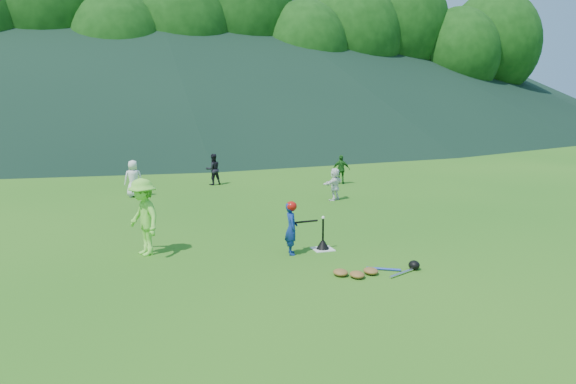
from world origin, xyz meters
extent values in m
plane|color=#246216|center=(0.00, 0.00, 0.00)|extent=(120.00, 120.00, 0.00)
cube|color=silver|center=(0.00, 0.00, 0.01)|extent=(0.45, 0.45, 0.02)
sphere|color=white|center=(0.00, 0.00, 0.74)|extent=(0.08, 0.08, 0.08)
imported|color=navy|center=(-0.79, -0.11, 0.58)|extent=(0.34, 0.46, 1.15)
imported|color=#78DD41|center=(-3.84, 0.85, 0.84)|extent=(0.97, 1.24, 1.68)
imported|color=silver|center=(-3.67, 8.07, 0.63)|extent=(0.63, 0.42, 1.25)
imported|color=black|center=(-0.63, 9.73, 0.60)|extent=(0.65, 0.55, 1.19)
imported|color=#1D5A1B|center=(4.12, 8.38, 0.56)|extent=(0.71, 0.54, 1.12)
imported|color=white|center=(2.57, 5.38, 0.53)|extent=(1.00, 0.82, 1.07)
cone|color=black|center=(0.00, 0.00, 0.11)|extent=(0.30, 0.30, 0.18)
cylinder|color=black|center=(0.00, 0.00, 0.45)|extent=(0.04, 0.04, 0.50)
ellipsoid|color=#AF100B|center=(-0.79, -0.11, 1.07)|extent=(0.24, 0.26, 0.22)
cylinder|color=black|center=(-0.49, -0.10, 0.70)|extent=(0.62, 0.07, 0.07)
ellipsoid|color=olive|center=(-0.11, -2.03, 0.06)|extent=(0.28, 0.34, 0.13)
ellipsoid|color=olive|center=(0.24, -1.91, 0.06)|extent=(0.28, 0.34, 0.13)
ellipsoid|color=olive|center=(-0.36, -1.81, 0.06)|extent=(0.28, 0.34, 0.13)
cylinder|color=silver|center=(0.79, -2.13, 0.03)|extent=(0.68, 0.34, 0.06)
cylinder|color=#263FA5|center=(0.59, -1.78, 0.03)|extent=(0.61, 0.40, 0.05)
ellipsoid|color=black|center=(1.19, -1.93, 0.09)|extent=(0.22, 0.24, 0.19)
cube|color=gray|center=(0.00, 28.00, 0.60)|extent=(70.00, 0.03, 1.20)
cube|color=yellow|center=(0.00, 28.00, 1.24)|extent=(70.00, 0.08, 0.08)
cylinder|color=gray|center=(0.00, 28.00, 0.60)|extent=(0.07, 0.07, 1.30)
cylinder|color=gray|center=(35.00, 28.00, 0.60)|extent=(0.07, 0.07, 1.30)
cylinder|color=#382314|center=(-8.00, 35.00, 2.19)|extent=(0.56, 0.56, 4.38)
ellipsoid|color=#164711|center=(-8.00, 35.00, 9.12)|extent=(9.50, 9.50, 10.92)
cylinder|color=#382314|center=(-3.20, 32.00, 1.61)|extent=(0.56, 0.56, 3.22)
ellipsoid|color=#164711|center=(-3.20, 32.00, 6.72)|extent=(6.99, 6.99, 8.04)
cylinder|color=#382314|center=(1.60, 33.50, 1.91)|extent=(0.56, 0.56, 3.81)
ellipsoid|color=#164711|center=(1.60, 33.50, 7.96)|extent=(8.28, 8.28, 9.53)
cylinder|color=#382314|center=(6.40, 35.00, 2.20)|extent=(0.56, 0.56, 4.41)
ellipsoid|color=#164711|center=(6.40, 35.00, 9.20)|extent=(9.58, 9.58, 11.01)
cylinder|color=#382314|center=(11.20, 32.00, 1.63)|extent=(0.56, 0.56, 3.25)
ellipsoid|color=#164711|center=(11.20, 32.00, 6.79)|extent=(7.07, 7.07, 8.13)
cylinder|color=#382314|center=(16.00, 33.50, 1.92)|extent=(0.56, 0.56, 3.85)
ellipsoid|color=#164711|center=(16.00, 33.50, 8.03)|extent=(8.36, 8.36, 9.61)
cylinder|color=#382314|center=(20.80, 35.00, 2.22)|extent=(0.56, 0.56, 4.44)
ellipsoid|color=#164711|center=(20.80, 35.00, 9.27)|extent=(9.65, 9.65, 11.10)
cylinder|color=#382314|center=(25.60, 32.00, 1.64)|extent=(0.56, 0.56, 3.29)
ellipsoid|color=#164711|center=(25.60, 32.00, 6.86)|extent=(7.14, 7.14, 8.22)
cylinder|color=#382314|center=(30.40, 33.50, 1.94)|extent=(0.56, 0.56, 3.88)
ellipsoid|color=#164711|center=(30.40, 33.50, 8.10)|extent=(8.44, 8.44, 9.70)
cone|color=black|center=(0.00, 83.00, 16.00)|extent=(140.00, 140.00, 32.00)
camera|label=1|loc=(-4.60, -11.38, 3.50)|focal=35.00mm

